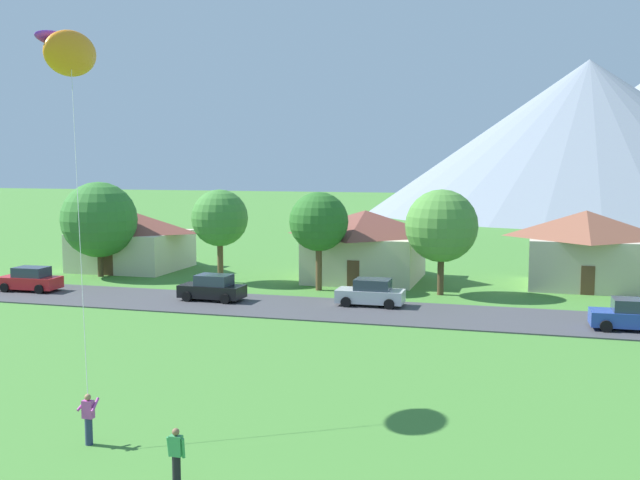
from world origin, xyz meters
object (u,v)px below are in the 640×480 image
Objects in this scene: house_right_center at (132,239)px; parked_car_blue_mid_west at (632,315)px; parked_car_silver_mid_east at (371,293)px; tree_far_right at (441,226)px; watcher_person at (176,456)px; kite_flyer_with_kite at (70,60)px; parked_car_red_west_end at (30,280)px; house_left_center at (365,244)px; tree_left_of_center at (319,222)px; house_leftmost at (585,247)px; tree_right_of_center at (220,218)px; parked_car_black_east_end at (213,288)px; tree_near_right at (99,220)px.

parked_car_blue_mid_west is (37.71, -13.46, -1.67)m from house_right_center.
house_right_center is 25.26m from parked_car_silver_mid_east.
house_right_center reaches higher than parked_car_blue_mid_west.
watcher_person is (-3.48, -32.41, -3.84)m from tree_far_right.
kite_flyer_with_kite reaches higher than parked_car_silver_mid_east.
parked_car_red_west_end is 35.22m from watcher_person.
house_left_center is 2.07× the size of parked_car_red_west_end.
tree_left_of_center is (18.05, -5.70, 2.31)m from house_right_center.
house_leftmost is 16.06m from house_left_center.
kite_flyer_with_kite is (-20.53, -32.10, 9.98)m from house_leftmost.
tree_right_of_center is at bearing -23.73° from house_right_center.
parked_car_black_east_end is at bearing 0.94° from parked_car_red_west_end.
tree_near_right is (-10.26, 0.01, -0.33)m from tree_right_of_center.
tree_left_of_center is 1.65× the size of parked_car_silver_mid_east.
tree_near_right is 1.76× the size of parked_car_black_east_end.
tree_left_of_center reaches higher than parked_car_silver_mid_east.
tree_far_right is 14.43m from parked_car_blue_mid_west.
parked_car_black_east_end is (-13.94, -6.52, -3.85)m from tree_far_right.
house_right_center is at bearing 116.75° from kite_flyer_with_kite.
house_leftmost is 1.12× the size of tree_near_right.
tree_far_right is 1.69× the size of parked_car_blue_mid_west.
tree_far_right is at bearing 3.48° from tree_left_of_center.
parked_car_silver_mid_east is at bearing -138.77° from house_leftmost.
tree_near_right is at bearing 125.08° from watcher_person.
house_leftmost is 1.99× the size of parked_car_silver_mid_east.
house_right_center is 1.29× the size of tree_left_of_center.
tree_right_of_center is at bearing 177.25° from tree_far_right.
house_right_center is 40.07m from parked_car_blue_mid_west.
tree_left_of_center is 20.50m from parked_car_red_west_end.
house_right_center is 1.28× the size of tree_right_of_center.
parked_car_blue_mid_west is at bearing 38.56° from kite_flyer_with_kite.
kite_flyer_with_kite reaches higher than house_right_center.
tree_left_of_center is 0.50× the size of kite_flyer_with_kite.
tree_left_of_center is at bearing -17.52° from house_right_center.
parked_car_silver_mid_east is at bearing 169.17° from parked_car_blue_mid_west.
tree_right_of_center reaches higher than parked_car_blue_mid_west.
parked_car_silver_mid_east is 2.52× the size of watcher_person.
tree_near_right is 4.46× the size of watcher_person.
house_left_center is at bearing 56.69° from parked_car_black_east_end.
parked_car_silver_mid_east is (-3.68, -5.44, -3.85)m from tree_far_right.
house_left_center is 0.99× the size of house_right_center.
tree_near_right reaches higher than parked_car_black_east_end.
tree_far_right is at bearing 13.74° from parked_car_red_west_end.
tree_far_right is at bearing 55.96° from parked_car_silver_mid_east.
watcher_person is (10.46, -25.89, 0.01)m from parked_car_black_east_end.
house_right_center is 19.06m from tree_left_of_center.
tree_far_right is at bearing 83.87° from watcher_person.
tree_left_of_center is at bearing 134.32° from parked_car_silver_mid_east.
parked_car_blue_mid_west is (1.53, -14.51, -2.01)m from house_leftmost.
house_leftmost is 17.83m from parked_car_silver_mid_east.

